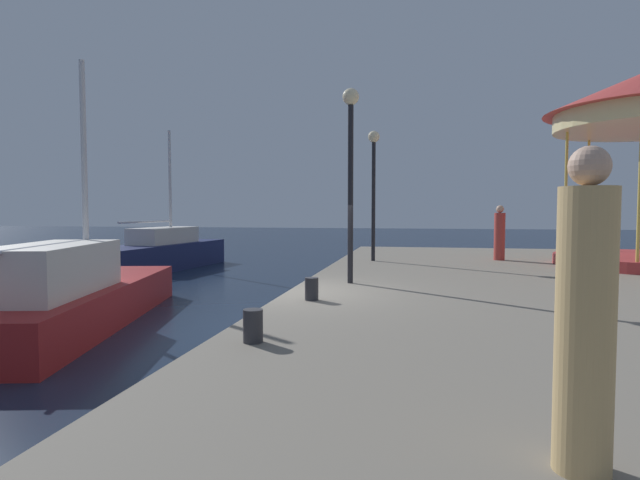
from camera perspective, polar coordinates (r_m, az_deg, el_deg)
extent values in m
plane|color=#162338|center=(10.61, -3.41, -9.77)|extent=(120.00, 120.00, 0.00)
cube|color=#19214C|center=(22.00, -16.92, -1.75)|extent=(2.60, 7.54, 1.05)
cube|color=beige|center=(22.16, -16.60, 0.48)|extent=(1.63, 3.36, 0.64)
cylinder|color=silver|center=(22.58, -15.98, 5.57)|extent=(0.12, 0.12, 4.61)
cylinder|color=silver|center=(21.17, -18.34, 1.90)|extent=(0.41, 3.32, 0.08)
cube|color=maroon|center=(12.10, -24.66, -6.43)|extent=(3.62, 7.74, 0.83)
cube|color=beige|center=(10.92, -27.13, -2.85)|extent=(2.10, 3.52, 0.93)
cylinder|color=silver|center=(12.34, -24.23, 6.70)|extent=(0.12, 0.12, 4.72)
cylinder|color=silver|center=(10.79, -27.42, -0.60)|extent=(0.83, 3.30, 0.08)
cylinder|color=gold|center=(19.14, 27.06, 4.34)|extent=(0.08, 0.08, 3.54)
cylinder|color=gold|center=(16.85, 25.14, 4.58)|extent=(0.08, 0.08, 3.54)
cylinder|color=gold|center=(15.24, 31.40, 4.59)|extent=(0.08, 0.08, 3.54)
cylinder|color=black|center=(11.41, 3.33, 4.90)|extent=(0.12, 0.12, 3.84)
sphere|color=#F9E5B2|center=(11.66, 3.37, 15.28)|extent=(0.36, 0.36, 0.36)
cylinder|color=black|center=(16.53, 5.83, 4.13)|extent=(0.12, 0.12, 3.70)
sphere|color=#F9E5B2|center=(16.69, 5.87, 11.11)|extent=(0.36, 0.36, 0.36)
cylinder|color=#2D2D33|center=(9.31, -0.91, -5.33)|extent=(0.24, 0.24, 0.40)
cylinder|color=#2D2D33|center=(6.43, -7.29, -9.24)|extent=(0.24, 0.24, 0.40)
cylinder|color=#B23833|center=(17.69, 18.92, 0.37)|extent=(0.34, 0.34, 1.51)
sphere|color=tan|center=(17.67, 18.97, 3.20)|extent=(0.24, 0.24, 0.24)
cylinder|color=tan|center=(3.57, 26.83, -8.79)|extent=(0.34, 0.34, 1.73)
sphere|color=tan|center=(3.51, 27.24, 7.16)|extent=(0.24, 0.24, 0.24)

